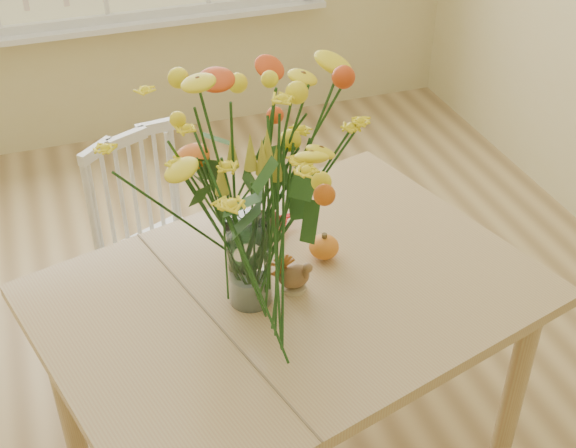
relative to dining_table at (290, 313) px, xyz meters
name	(u,v)px	position (x,y,z in m)	size (l,w,h in m)	color
floor	(225,419)	(-0.17, 0.23, -0.66)	(4.00, 4.50, 0.01)	#9C7B4B
dining_table	(290,313)	(0.00, 0.00, 0.00)	(1.61, 1.33, 0.75)	tan
windsor_chair	(153,236)	(-0.29, 0.74, -0.16)	(0.53, 0.52, 0.88)	white
flower_vase	(246,178)	(-0.12, -0.01, 0.50)	(0.57, 0.57, 0.68)	white
pumpkin	(324,248)	(0.15, 0.11, 0.13)	(0.09, 0.09, 0.07)	orange
turkey_figurine	(294,276)	(0.01, 0.00, 0.14)	(0.09, 0.07, 0.12)	#CCB78C
dark_gourd	(270,222)	(0.04, 0.30, 0.12)	(0.13, 0.11, 0.06)	#38160F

